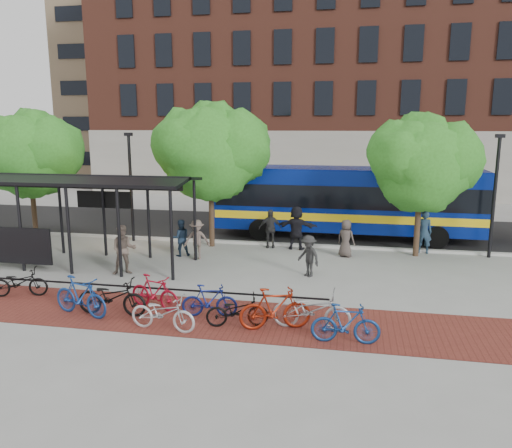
% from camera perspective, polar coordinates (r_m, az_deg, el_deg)
% --- Properties ---
extents(ground, '(160.00, 160.00, 0.00)m').
position_cam_1_polar(ground, '(19.30, 0.88, -5.26)').
color(ground, '#9E9E99').
rests_on(ground, ground).
extents(asphalt_street, '(160.00, 8.00, 0.01)m').
position_cam_1_polar(asphalt_street, '(26.98, 3.85, -0.44)').
color(asphalt_street, black).
rests_on(asphalt_street, ground).
extents(curb, '(160.00, 0.25, 0.12)m').
position_cam_1_polar(curb, '(23.10, 2.62, -2.31)').
color(curb, '#B7B7B2').
rests_on(curb, ground).
extents(brick_strip, '(24.00, 3.00, 0.01)m').
position_cam_1_polar(brick_strip, '(15.25, -10.04, -10.08)').
color(brick_strip, maroon).
rests_on(brick_strip, ground).
extents(bike_rack_rail, '(12.00, 0.05, 0.95)m').
position_cam_1_polar(bike_rack_rail, '(16.50, -13.18, -8.53)').
color(bike_rack_rail, black).
rests_on(bike_rack_rail, ground).
extents(building_brick, '(55.00, 14.00, 20.00)m').
position_cam_1_polar(building_brick, '(44.95, 20.43, 16.45)').
color(building_brick, brown).
rests_on(building_brick, ground).
extents(building_tower, '(22.00, 22.00, 30.00)m').
position_cam_1_polar(building_tower, '(62.02, -7.73, 20.12)').
color(building_tower, '#7A664C').
rests_on(building_tower, ground).
extents(bus_shelter, '(10.60, 3.07, 3.60)m').
position_cam_1_polar(bus_shelter, '(21.20, -21.57, 3.73)').
color(bus_shelter, black).
rests_on(bus_shelter, ground).
extents(tree_a, '(4.90, 4.00, 6.18)m').
position_cam_1_polar(tree_a, '(26.37, -24.32, 7.60)').
color(tree_a, '#382619').
rests_on(tree_a, ground).
extents(tree_b, '(5.15, 4.20, 6.47)m').
position_cam_1_polar(tree_b, '(22.43, -4.97, 8.62)').
color(tree_b, '#382619').
rests_on(tree_b, ground).
extents(tree_c, '(4.66, 3.80, 5.92)m').
position_cam_1_polar(tree_c, '(21.80, 18.62, 6.92)').
color(tree_c, '#382619').
rests_on(tree_c, ground).
extents(lamp_post_left, '(0.35, 0.20, 5.12)m').
position_cam_1_polar(lamp_post_left, '(24.24, -14.11, 4.46)').
color(lamp_post_left, black).
rests_on(lamp_post_left, ground).
extents(lamp_post_right, '(0.35, 0.20, 5.12)m').
position_cam_1_polar(lamp_post_right, '(22.74, 25.62, 3.24)').
color(lamp_post_right, black).
rests_on(lamp_post_right, ground).
extents(bus, '(12.78, 3.18, 3.44)m').
position_cam_1_polar(bus, '(24.72, 10.37, 2.94)').
color(bus, navy).
rests_on(bus, ground).
extents(bike_0, '(1.90, 1.11, 0.94)m').
position_cam_1_polar(bike_0, '(18.04, -25.44, -6.05)').
color(bike_0, black).
rests_on(bike_0, ground).
extents(bike_3, '(2.05, 1.09, 1.19)m').
position_cam_1_polar(bike_3, '(15.57, -19.43, -7.80)').
color(bike_3, navy).
rests_on(bike_3, ground).
extents(bike_4, '(2.12, 0.79, 1.11)m').
position_cam_1_polar(bike_4, '(15.35, -16.14, -8.02)').
color(bike_4, black).
rests_on(bike_4, ground).
extents(bike_5, '(1.85, 1.01, 1.07)m').
position_cam_1_polar(bike_5, '(15.52, -11.52, -7.65)').
color(bike_5, maroon).
rests_on(bike_5, ground).
extents(bike_6, '(1.98, 0.90, 1.01)m').
position_cam_1_polar(bike_6, '(13.98, -10.60, -9.93)').
color(bike_6, '#BCBCBF').
rests_on(bike_6, ground).
extents(bike_7, '(1.69, 0.72, 0.98)m').
position_cam_1_polar(bike_7, '(14.72, -5.34, -8.72)').
color(bike_7, navy).
rests_on(bike_7, ground).
extents(bike_8, '(1.83, 1.03, 0.91)m').
position_cam_1_polar(bike_8, '(14.02, -2.16, -9.87)').
color(bike_8, black).
rests_on(bike_8, ground).
extents(bike_9, '(2.05, 1.14, 1.19)m').
position_cam_1_polar(bike_9, '(13.79, 2.19, -9.64)').
color(bike_9, maroon).
rests_on(bike_9, ground).
extents(bike_10, '(2.17, 0.82, 1.13)m').
position_cam_1_polar(bike_10, '(13.87, 6.37, -9.69)').
color(bike_10, '#A1A1A3').
rests_on(bike_10, ground).
extents(bike_11, '(1.79, 0.58, 1.06)m').
position_cam_1_polar(bike_11, '(13.17, 10.21, -11.15)').
color(bike_11, navy).
rests_on(bike_11, ground).
extents(pedestrian_2, '(0.95, 0.88, 1.58)m').
position_cam_1_polar(pedestrian_2, '(21.35, -8.61, -1.57)').
color(pedestrian_2, '#1A2A3D').
rests_on(pedestrian_2, ground).
extents(pedestrian_3, '(1.20, 0.89, 1.66)m').
position_cam_1_polar(pedestrian_3, '(20.78, -6.77, -1.76)').
color(pedestrian_3, brown).
rests_on(pedestrian_3, ground).
extents(pedestrian_4, '(1.09, 0.63, 1.75)m').
position_cam_1_polar(pedestrian_4, '(22.56, 1.62, -0.52)').
color(pedestrian_4, '#2A2A2A').
rests_on(pedestrian_4, ground).
extents(pedestrian_5, '(1.87, 0.77, 1.96)m').
position_cam_1_polar(pedestrian_5, '(22.28, 4.65, -0.42)').
color(pedestrian_5, black).
rests_on(pedestrian_5, ground).
extents(pedestrian_6, '(0.92, 0.80, 1.60)m').
position_cam_1_polar(pedestrian_6, '(21.32, 10.24, -1.62)').
color(pedestrian_6, '#473D39').
rests_on(pedestrian_6, ground).
extents(pedestrian_7, '(0.70, 0.46, 1.89)m').
position_cam_1_polar(pedestrian_7, '(22.70, 18.62, -0.87)').
color(pedestrian_7, '#21374D').
rests_on(pedestrian_7, ground).
extents(pedestrian_8, '(1.13, 1.04, 1.87)m').
position_cam_1_polar(pedestrian_8, '(19.19, -14.86, -2.86)').
color(pedestrian_8, brown).
rests_on(pedestrian_8, ground).
extents(pedestrian_9, '(1.13, 1.08, 1.55)m').
position_cam_1_polar(pedestrian_9, '(18.42, 6.02, -3.65)').
color(pedestrian_9, '#262626').
rests_on(pedestrian_9, ground).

